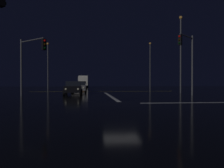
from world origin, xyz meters
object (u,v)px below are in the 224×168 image
(box_truck, at_px, (83,81))
(streetlamp_left_far, at_px, (48,62))
(sedan_gray, at_px, (79,87))
(sedan_silver, at_px, (80,86))
(sedan_orange, at_px, (80,85))
(sedan_white, at_px, (83,85))
(traffic_signal_ne, at_px, (187,54))
(sedan_black, at_px, (73,88))
(traffic_signal_nw, at_px, (31,56))
(streetlamp_right_near, at_px, (181,49))
(streetlamp_right_far, at_px, (150,62))
(sedan_red, at_px, (80,85))

(box_truck, xyz_separation_m, streetlamp_left_far, (-6.34, -18.01, 3.45))
(sedan_gray, height_order, sedan_silver, same)
(sedan_orange, bearing_deg, sedan_white, 88.58)
(sedan_gray, relative_size, box_truck, 0.52)
(sedan_white, distance_m, traffic_signal_ne, 34.81)
(sedan_black, bearing_deg, traffic_signal_nw, -139.68)
(sedan_black, distance_m, sedan_gray, 5.93)
(box_truck, relative_size, traffic_signal_ne, 1.25)
(sedan_silver, height_order, sedan_white, same)
(sedan_black, relative_size, box_truck, 0.52)
(sedan_orange, bearing_deg, box_truck, 89.22)
(sedan_white, height_order, box_truck, box_truck)
(sedan_black, bearing_deg, streetlamp_right_near, 12.30)
(box_truck, xyz_separation_m, traffic_signal_ne, (11.90, -40.17, 2.81))
(sedan_white, distance_m, streetlamp_right_far, 17.64)
(streetlamp_right_near, height_order, streetlamp_right_far, streetlamp_right_near)
(sedan_silver, bearing_deg, sedan_white, 89.99)
(traffic_signal_ne, bearing_deg, sedan_black, 165.83)
(sedan_gray, bearing_deg, sedan_red, 91.78)
(sedan_silver, bearing_deg, streetlamp_right_far, 25.66)
(traffic_signal_ne, xyz_separation_m, streetlamp_right_far, (1.66, 22.16, 0.83))
(box_truck, bearing_deg, traffic_signal_ne, -73.49)
(sedan_orange, xyz_separation_m, traffic_signal_nw, (-4.15, -21.47, 3.29))
(sedan_gray, height_order, streetlamp_right_far, streetlamp_right_far)
(sedan_white, bearing_deg, sedan_black, -90.85)
(traffic_signal_ne, bearing_deg, sedan_gray, 142.71)
(box_truck, height_order, streetlamp_right_near, streetlamp_right_near)
(sedan_black, distance_m, traffic_signal_ne, 13.24)
(sedan_gray, distance_m, traffic_signal_nw, 10.83)
(box_truck, relative_size, streetlamp_left_far, 0.93)
(traffic_signal_nw, bearing_deg, streetlamp_left_far, 94.93)
(traffic_signal_ne, bearing_deg, sedan_orange, 119.86)
(sedan_gray, height_order, sedan_red, same)
(sedan_black, xyz_separation_m, sedan_orange, (0.15, 18.08, 0.00))
(sedan_gray, xyz_separation_m, sedan_silver, (-0.04, 6.63, 0.00))
(streetlamp_right_far, bearing_deg, streetlamp_left_far, -180.00)
(sedan_gray, distance_m, sedan_silver, 6.63)
(sedan_silver, bearing_deg, streetlamp_left_far, 134.36)
(sedan_red, distance_m, streetlamp_right_far, 15.60)
(sedan_red, xyz_separation_m, streetlamp_left_far, (-5.84, -4.98, 4.36))
(sedan_silver, distance_m, box_truck, 24.54)
(sedan_black, xyz_separation_m, streetlamp_right_far, (13.98, 19.05, 4.55))
(sedan_red, distance_m, box_truck, 13.08)
(streetlamp_right_near, bearing_deg, traffic_signal_nw, -160.29)
(sedan_orange, bearing_deg, traffic_signal_ne, -60.14)
(sedan_silver, xyz_separation_m, streetlamp_left_far, (-6.36, 6.51, 4.36))
(sedan_red, relative_size, traffic_signal_nw, 0.73)
(sedan_white, bearing_deg, box_truck, 90.15)
(sedan_gray, height_order, traffic_signal_nw, traffic_signal_nw)
(traffic_signal_nw, bearing_deg, sedan_silver, 74.48)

